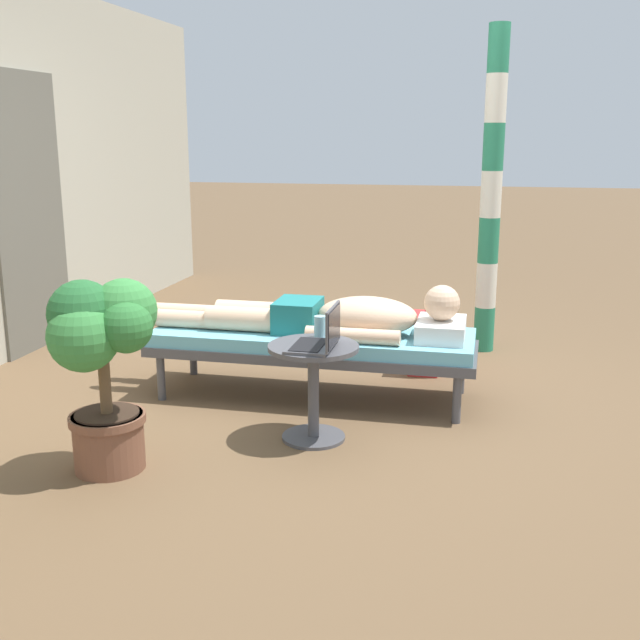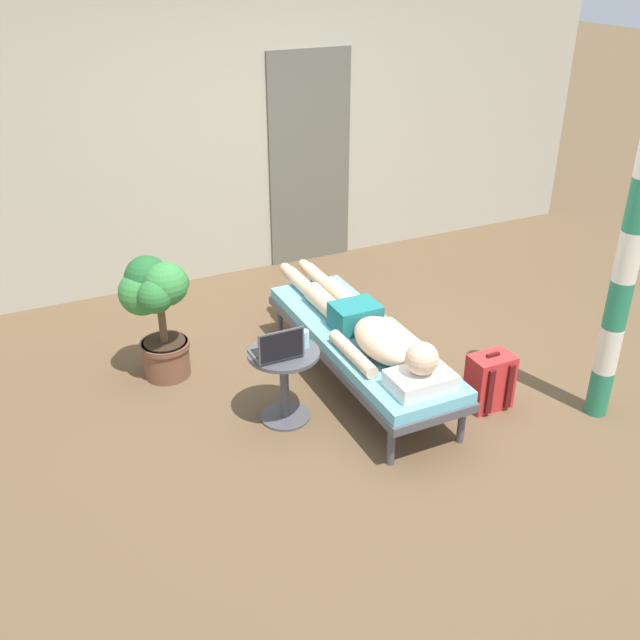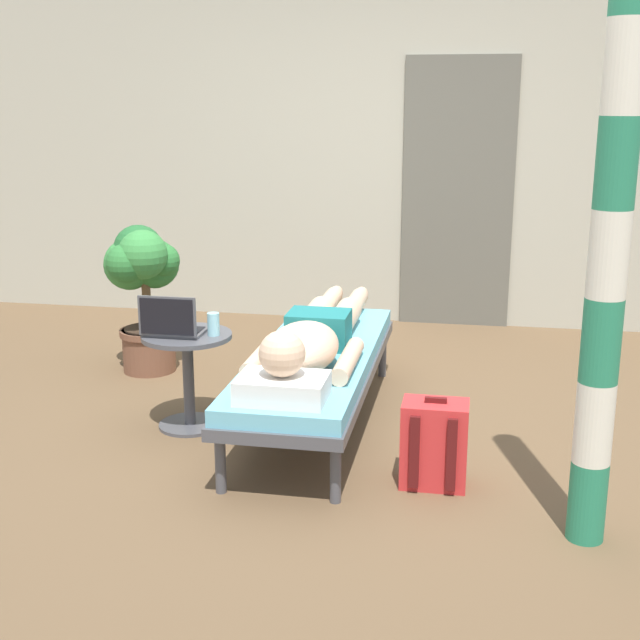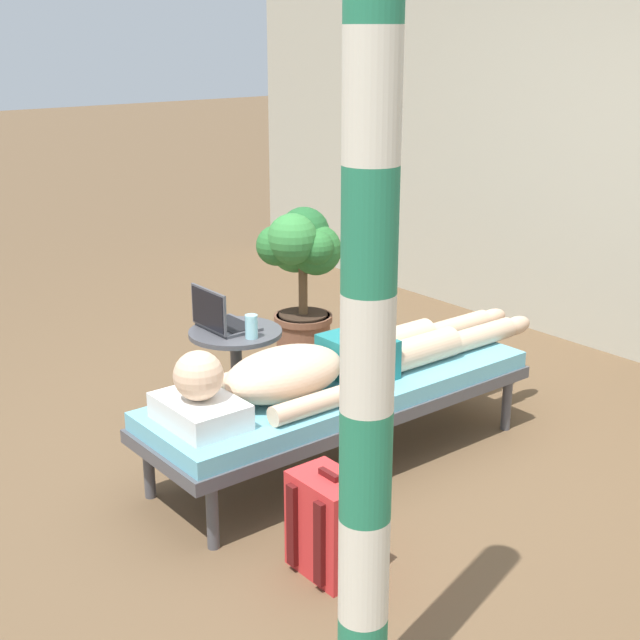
% 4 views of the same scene
% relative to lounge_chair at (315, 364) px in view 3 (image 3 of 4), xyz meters
% --- Properties ---
extents(ground_plane, '(40.00, 40.00, 0.00)m').
position_rel_lounge_chair_xyz_m(ground_plane, '(0.01, -0.04, -0.35)').
color(ground_plane, brown).
extents(house_wall_back, '(7.60, 0.20, 2.70)m').
position_rel_lounge_chair_xyz_m(house_wall_back, '(0.00, 2.41, 1.00)').
color(house_wall_back, '#B2AD99').
rests_on(house_wall_back, ground).
extents(house_door_panel, '(0.84, 0.03, 2.04)m').
position_rel_lounge_chair_xyz_m(house_door_panel, '(0.66, 2.30, 0.67)').
color(house_door_panel, '#625F54').
rests_on(house_door_panel, ground).
extents(lounge_chair, '(0.63, 1.99, 0.42)m').
position_rel_lounge_chair_xyz_m(lounge_chair, '(0.00, 0.00, 0.00)').
color(lounge_chair, '#4C4C51').
rests_on(lounge_chair, ground).
extents(person_reclining, '(0.53, 2.17, 0.32)m').
position_rel_lounge_chair_xyz_m(person_reclining, '(0.00, -0.10, 0.17)').
color(person_reclining, white).
rests_on(person_reclining, lounge_chair).
extents(side_table, '(0.48, 0.48, 0.52)m').
position_rel_lounge_chair_xyz_m(side_table, '(-0.66, -0.16, 0.01)').
color(side_table, '#4C4C51').
rests_on(side_table, ground).
extents(laptop, '(0.31, 0.24, 0.23)m').
position_rel_lounge_chair_xyz_m(laptop, '(-0.72, -0.21, 0.24)').
color(laptop, '#4C4C51').
rests_on(laptop, side_table).
extents(drink_glass, '(0.06, 0.06, 0.12)m').
position_rel_lounge_chair_xyz_m(drink_glass, '(-0.51, -0.16, 0.24)').
color(drink_glass, '#99D8E5').
rests_on(drink_glass, side_table).
extents(backpack, '(0.30, 0.26, 0.42)m').
position_rel_lounge_chair_xyz_m(backpack, '(0.68, -0.63, -0.15)').
color(backpack, red).
rests_on(backpack, ground).
extents(potted_plant, '(0.51, 0.52, 0.95)m').
position_rel_lounge_chair_xyz_m(potted_plant, '(-1.27, 0.73, 0.28)').
color(potted_plant, brown).
rests_on(potted_plant, ground).
extents(porch_post, '(0.15, 0.15, 2.34)m').
position_rel_lounge_chair_xyz_m(porch_post, '(1.31, -1.02, 0.82)').
color(porch_post, '#267F59').
rests_on(porch_post, ground).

